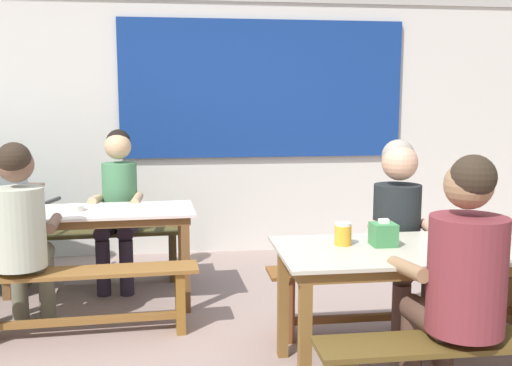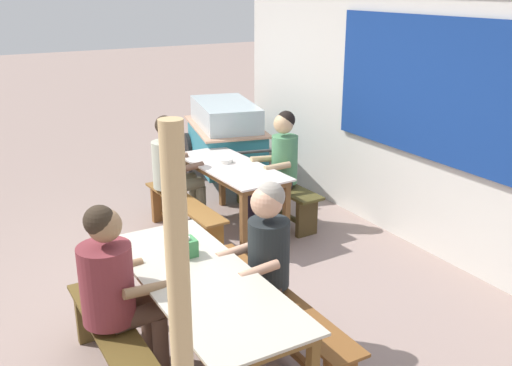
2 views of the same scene
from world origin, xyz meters
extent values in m
plane|color=gray|center=(0.00, 0.00, 0.00)|extent=(40.00, 40.00, 0.00)
cube|color=silver|center=(0.00, 2.47, 1.23)|extent=(6.46, 0.12, 2.46)
cube|color=navy|center=(0.29, 2.38, 1.63)|extent=(2.79, 0.03, 1.33)
cube|color=silver|center=(-1.19, 0.97, 0.72)|extent=(1.53, 0.71, 0.02)
cube|color=brown|center=(-1.19, 0.97, 0.68)|extent=(1.45, 0.65, 0.06)
cube|color=brown|center=(-0.53, 1.26, 0.32)|extent=(0.06, 0.06, 0.65)
cube|color=brown|center=(-0.50, 0.75, 0.32)|extent=(0.06, 0.06, 0.65)
cube|color=brown|center=(-1.87, 1.19, 0.32)|extent=(0.06, 0.06, 0.65)
cube|color=#BCB6A3|center=(0.94, -0.35, 0.72)|extent=(1.90, 0.74, 0.02)
cube|color=brown|center=(0.94, -0.35, 0.68)|extent=(1.82, 0.68, 0.06)
cube|color=brown|center=(0.07, -0.05, 0.32)|extent=(0.06, 0.06, 0.65)
cube|color=brown|center=(0.07, -0.66, 0.32)|extent=(0.06, 0.06, 0.65)
cube|color=#433C1A|center=(-1.22, 1.54, 0.43)|extent=(1.46, 0.37, 0.03)
cube|color=#43341A|center=(-0.61, 1.57, 0.21)|extent=(0.07, 0.25, 0.41)
cube|color=#3F3E1A|center=(-1.82, 1.51, 0.21)|extent=(0.07, 0.25, 0.41)
cube|color=#433C1A|center=(-1.22, 1.54, 0.10)|extent=(1.17, 0.10, 0.04)
cube|color=brown|center=(-1.16, 0.40, 0.43)|extent=(1.48, 0.33, 0.02)
cube|color=brown|center=(-0.54, 0.43, 0.21)|extent=(0.07, 0.22, 0.42)
cube|color=brown|center=(-1.16, 0.40, 0.10)|extent=(1.19, 0.11, 0.04)
cube|color=brown|center=(0.93, 0.22, 0.43)|extent=(1.83, 0.28, 0.02)
cube|color=brown|center=(0.14, 0.22, 0.21)|extent=(0.06, 0.23, 0.42)
cube|color=brown|center=(0.93, 0.22, 0.10)|extent=(1.55, 0.05, 0.04)
cube|color=brown|center=(0.94, -0.92, 0.43)|extent=(1.75, 0.27, 0.03)
cylinder|color=#333333|center=(-1.88, 1.43, 0.15)|extent=(0.05, 0.05, 0.29)
cylinder|color=#3F3F3F|center=(-1.65, 1.37, 0.70)|extent=(0.21, 0.74, 0.04)
cylinder|color=#4E362B|center=(0.81, -0.61, 0.22)|extent=(0.11, 0.11, 0.44)
cylinder|color=#4E362B|center=(0.63, -0.63, 0.22)|extent=(0.11, 0.11, 0.44)
cylinder|color=#4E362B|center=(0.82, -0.76, 0.49)|extent=(0.16, 0.35, 0.13)
cylinder|color=#4E362B|center=(0.64, -0.78, 0.49)|extent=(0.16, 0.35, 0.13)
cylinder|color=maroon|center=(0.75, -0.92, 0.75)|extent=(0.35, 0.35, 0.53)
sphere|color=#906B4A|center=(0.75, -0.90, 1.15)|extent=(0.22, 0.22, 0.22)
sphere|color=#2D2319|center=(0.75, -0.93, 1.19)|extent=(0.20, 0.20, 0.20)
cylinder|color=#906B4A|center=(0.92, -0.73, 0.73)|extent=(0.10, 0.31, 0.10)
cylinder|color=#906B4A|center=(0.54, -0.76, 0.73)|extent=(0.10, 0.31, 0.09)
cylinder|color=#666551|center=(-1.46, 0.73, 0.22)|extent=(0.11, 0.11, 0.44)
cylinder|color=#666551|center=(-1.64, 0.72, 0.22)|extent=(0.11, 0.11, 0.44)
cylinder|color=#666551|center=(-1.45, 0.56, 0.49)|extent=(0.16, 0.39, 0.13)
cylinder|color=#666551|center=(-1.63, 0.55, 0.49)|extent=(0.16, 0.39, 0.13)
cylinder|color=#B3B9A4|center=(-1.53, 0.38, 0.73)|extent=(0.33, 0.33, 0.51)
sphere|color=brown|center=(-1.53, 0.40, 1.13)|extent=(0.22, 0.22, 0.22)
sphere|color=#2D2319|center=(-1.53, 0.37, 1.17)|extent=(0.20, 0.20, 0.20)
cylinder|color=brown|center=(-1.36, 0.57, 0.72)|extent=(0.09, 0.31, 0.08)
cylinder|color=#4B312A|center=(0.77, -0.13, 0.22)|extent=(0.11, 0.11, 0.44)
cylinder|color=#4B312A|center=(0.95, -0.13, 0.22)|extent=(0.11, 0.11, 0.44)
cylinder|color=#4B312A|center=(0.77, 0.05, 0.49)|extent=(0.13, 0.39, 0.13)
cylinder|color=#4B312A|center=(0.95, 0.05, 0.49)|extent=(0.13, 0.39, 0.13)
cylinder|color=black|center=(0.86, 0.22, 0.73)|extent=(0.30, 0.30, 0.51)
sphere|color=tan|center=(0.86, 0.20, 1.13)|extent=(0.23, 0.23, 0.23)
sphere|color=gray|center=(0.86, 0.23, 1.17)|extent=(0.21, 0.21, 0.21)
cylinder|color=tan|center=(0.69, 0.04, 0.72)|extent=(0.07, 0.31, 0.10)
cylinder|color=tan|center=(1.03, 0.04, 0.72)|extent=(0.07, 0.31, 0.10)
cylinder|color=#271F2E|center=(-1.14, 1.20, 0.22)|extent=(0.11, 0.11, 0.44)
cylinder|color=#271F2E|center=(-0.96, 1.19, 0.22)|extent=(0.11, 0.11, 0.44)
cylinder|color=#271F2E|center=(-1.13, 1.38, 0.49)|extent=(0.15, 0.40, 0.13)
cylinder|color=#271F2E|center=(-0.95, 1.37, 0.49)|extent=(0.15, 0.40, 0.13)
cylinder|color=#478155|center=(-1.03, 1.55, 0.75)|extent=(0.29, 0.29, 0.53)
sphere|color=tan|center=(-1.04, 1.53, 1.15)|extent=(0.22, 0.22, 0.22)
sphere|color=black|center=(-1.03, 1.56, 1.19)|extent=(0.20, 0.20, 0.20)
cylinder|color=tan|center=(-1.21, 1.38, 0.73)|extent=(0.09, 0.31, 0.09)
cylinder|color=tan|center=(-0.88, 1.36, 0.73)|extent=(0.09, 0.31, 0.08)
cube|color=#3C844A|center=(0.58, -0.30, 0.79)|extent=(0.13, 0.13, 0.13)
cube|color=white|center=(0.58, -0.30, 0.86)|extent=(0.05, 0.04, 0.02)
cylinder|color=orange|center=(0.37, -0.26, 0.78)|extent=(0.09, 0.09, 0.11)
cylinder|color=white|center=(0.37, -0.26, 0.84)|extent=(0.08, 0.08, 0.02)
cylinder|color=silver|center=(-1.30, 0.97, 0.75)|extent=(0.15, 0.15, 0.04)
camera|label=1|loc=(-0.50, -3.28, 1.52)|focal=40.35mm
camera|label=2|loc=(4.09, -1.72, 2.57)|focal=40.57mm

